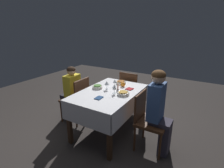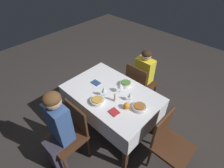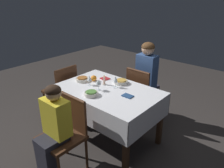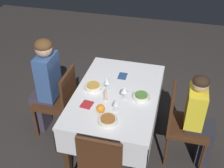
{
  "view_description": "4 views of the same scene",
  "coord_description": "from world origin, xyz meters",
  "px_view_note": "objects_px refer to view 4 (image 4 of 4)",
  "views": [
    {
      "loc": [
        -2.3,
        -1.42,
        1.81
      ],
      "look_at": [
        -0.02,
        -0.07,
        0.91
      ],
      "focal_mm": 28.0,
      "sensor_mm": 36.0,
      "label": 1
    },
    {
      "loc": [
        1.24,
        -1.3,
        2.42
      ],
      "look_at": [
        -0.08,
        0.09,
        0.82
      ],
      "focal_mm": 28.0,
      "sensor_mm": 36.0,
      "label": 2
    },
    {
      "loc": [
        -1.73,
        1.89,
        1.94
      ],
      "look_at": [
        0.01,
        -0.09,
        0.8
      ],
      "focal_mm": 35.0,
      "sensor_mm": 36.0,
      "label": 3
    },
    {
      "loc": [
        2.3,
        0.54,
        2.53
      ],
      "look_at": [
        0.05,
        -0.04,
        0.9
      ],
      "focal_mm": 45.0,
      "sensor_mm": 36.0,
      "label": 4
    }
  ],
  "objects_px": {
    "bowl_east": "(108,120)",
    "dining_table": "(117,100)",
    "wine_glass_north": "(124,90)",
    "person_adult_denim": "(45,82)",
    "chair_north": "(182,122)",
    "bowl_south": "(93,86)",
    "candle_centerpiece": "(106,96)",
    "napkin_red_folded": "(123,76)",
    "bowl_north": "(141,96)",
    "orange_fruit": "(101,108)",
    "napkin_spare_side": "(87,105)",
    "wine_glass_south": "(107,81)",
    "wine_glass_east": "(116,103)",
    "chair_south": "(59,98)",
    "person_child_yellow": "(199,117)"
  },
  "relations": [
    {
      "from": "bowl_north",
      "to": "candle_centerpiece",
      "type": "xyz_separation_m",
      "value": [
        0.11,
        -0.35,
        0.02
      ]
    },
    {
      "from": "chair_north",
      "to": "person_adult_denim",
      "type": "distance_m",
      "value": 1.58
    },
    {
      "from": "chair_south",
      "to": "bowl_north",
      "type": "xyz_separation_m",
      "value": [
        0.1,
        0.97,
        0.29
      ]
    },
    {
      "from": "person_child_yellow",
      "to": "bowl_north",
      "type": "distance_m",
      "value": 0.64
    },
    {
      "from": "napkin_red_folded",
      "to": "bowl_east",
      "type": "bearing_deg",
      "value": 2.55
    },
    {
      "from": "wine_glass_south",
      "to": "napkin_spare_side",
      "type": "bearing_deg",
      "value": -22.54
    },
    {
      "from": "bowl_east",
      "to": "dining_table",
      "type": "bearing_deg",
      "value": -176.87
    },
    {
      "from": "chair_north",
      "to": "wine_glass_south",
      "type": "bearing_deg",
      "value": 88.67
    },
    {
      "from": "bowl_south",
      "to": "candle_centerpiece",
      "type": "bearing_deg",
      "value": 50.04
    },
    {
      "from": "person_child_yellow",
      "to": "wine_glass_south",
      "type": "relative_size",
      "value": 6.99
    },
    {
      "from": "person_adult_denim",
      "to": "bowl_east",
      "type": "bearing_deg",
      "value": 59.38
    },
    {
      "from": "person_child_yellow",
      "to": "bowl_east",
      "type": "xyz_separation_m",
      "value": [
        0.47,
        -0.85,
        0.19
      ]
    },
    {
      "from": "dining_table",
      "to": "chair_north",
      "type": "relative_size",
      "value": 1.5
    },
    {
      "from": "bowl_south",
      "to": "candle_centerpiece",
      "type": "relative_size",
      "value": 1.37
    },
    {
      "from": "chair_north",
      "to": "wine_glass_north",
      "type": "distance_m",
      "value": 0.72
    },
    {
      "from": "dining_table",
      "to": "wine_glass_east",
      "type": "height_order",
      "value": "wine_glass_east"
    },
    {
      "from": "bowl_east",
      "to": "orange_fruit",
      "type": "xyz_separation_m",
      "value": [
        -0.12,
        -0.1,
        0.01
      ]
    },
    {
      "from": "dining_table",
      "to": "bowl_north",
      "type": "distance_m",
      "value": 0.3
    },
    {
      "from": "chair_south",
      "to": "bowl_south",
      "type": "xyz_separation_m",
      "value": [
        0.05,
        0.45,
        0.29
      ]
    },
    {
      "from": "orange_fruit",
      "to": "napkin_red_folded",
      "type": "relative_size",
      "value": 0.63
    },
    {
      "from": "chair_south",
      "to": "napkin_spare_side",
      "type": "distance_m",
      "value": 0.63
    },
    {
      "from": "chair_south",
      "to": "wine_glass_north",
      "type": "relative_size",
      "value": 6.17
    },
    {
      "from": "dining_table",
      "to": "bowl_south",
      "type": "bearing_deg",
      "value": -91.82
    },
    {
      "from": "chair_south",
      "to": "wine_glass_south",
      "type": "bearing_deg",
      "value": 86.82
    },
    {
      "from": "wine_glass_south",
      "to": "candle_centerpiece",
      "type": "height_order",
      "value": "wine_glass_south"
    },
    {
      "from": "bowl_north",
      "to": "orange_fruit",
      "type": "distance_m",
      "value": 0.46
    },
    {
      "from": "wine_glass_north",
      "to": "napkin_red_folded",
      "type": "distance_m",
      "value": 0.42
    },
    {
      "from": "wine_glass_north",
      "to": "person_adult_denim",
      "type": "bearing_deg",
      "value": -98.35
    },
    {
      "from": "person_adult_denim",
      "to": "wine_glass_south",
      "type": "height_order",
      "value": "person_adult_denim"
    },
    {
      "from": "bowl_east",
      "to": "wine_glass_east",
      "type": "distance_m",
      "value": 0.19
    },
    {
      "from": "candle_centerpiece",
      "to": "chair_south",
      "type": "bearing_deg",
      "value": -108.11
    },
    {
      "from": "person_child_yellow",
      "to": "candle_centerpiece",
      "type": "height_order",
      "value": "person_child_yellow"
    },
    {
      "from": "wine_glass_north",
      "to": "wine_glass_east",
      "type": "distance_m",
      "value": 0.21
    },
    {
      "from": "chair_south",
      "to": "bowl_north",
      "type": "height_order",
      "value": "chair_south"
    },
    {
      "from": "person_adult_denim",
      "to": "person_child_yellow",
      "type": "xyz_separation_m",
      "value": [
        0.05,
        1.73,
        -0.11
      ]
    },
    {
      "from": "bowl_north",
      "to": "orange_fruit",
      "type": "relative_size",
      "value": 2.1
    },
    {
      "from": "candle_centerpiece",
      "to": "orange_fruit",
      "type": "xyz_separation_m",
      "value": [
        0.2,
        0.0,
        -0.01
      ]
    },
    {
      "from": "wine_glass_east",
      "to": "chair_north",
      "type": "bearing_deg",
      "value": 114.0
    },
    {
      "from": "wine_glass_south",
      "to": "bowl_south",
      "type": "bearing_deg",
      "value": -81.96
    },
    {
      "from": "person_adult_denim",
      "to": "wine_glass_south",
      "type": "distance_m",
      "value": 0.76
    },
    {
      "from": "chair_south",
      "to": "person_child_yellow",
      "type": "distance_m",
      "value": 1.58
    },
    {
      "from": "candle_centerpiece",
      "to": "dining_table",
      "type": "bearing_deg",
      "value": 149.38
    },
    {
      "from": "dining_table",
      "to": "wine_glass_north",
      "type": "xyz_separation_m",
      "value": [
        0.08,
        0.1,
        0.21
      ]
    },
    {
      "from": "person_adult_denim",
      "to": "wine_glass_east",
      "type": "distance_m",
      "value": 0.99
    },
    {
      "from": "bowl_east",
      "to": "candle_centerpiece",
      "type": "height_order",
      "value": "candle_centerpiece"
    },
    {
      "from": "napkin_spare_side",
      "to": "dining_table",
      "type": "bearing_deg",
      "value": 138.52
    },
    {
      "from": "wine_glass_south",
      "to": "napkin_red_folded",
      "type": "xyz_separation_m",
      "value": [
        -0.29,
        0.11,
        -0.1
      ]
    },
    {
      "from": "person_child_yellow",
      "to": "orange_fruit",
      "type": "bearing_deg",
      "value": 110.13
    },
    {
      "from": "bowl_south",
      "to": "candle_centerpiece",
      "type": "xyz_separation_m",
      "value": [
        0.15,
        0.18,
        0.02
      ]
    },
    {
      "from": "bowl_east",
      "to": "napkin_spare_side",
      "type": "xyz_separation_m",
      "value": [
        -0.19,
        -0.27,
        -0.02
      ]
    }
  ]
}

